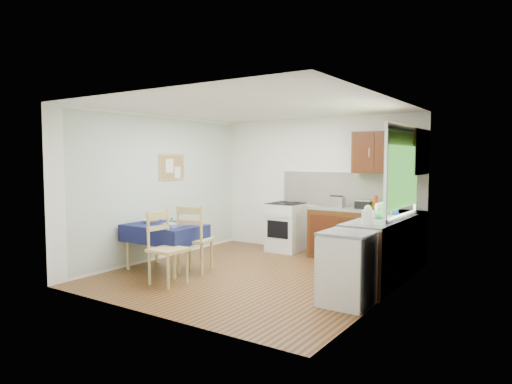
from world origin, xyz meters
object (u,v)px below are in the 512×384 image
Objects in this scene: sandwich_press at (364,204)px; kettle at (368,216)px; chair_far at (194,237)px; chair_near at (166,245)px; toaster at (337,202)px; dish_rack at (381,215)px; dining_table at (164,231)px.

kettle is at bearing -50.58° from sandwich_press.
chair_far reaches higher than chair_near.
toaster is 2.10m from kettle.
dish_rack reaches higher than chair_near.
chair_far is 4.05× the size of kettle.
chair_far is 3.94× the size of sandwich_press.
kettle reaches higher than toaster.
chair_near is at bearing -141.47° from dish_rack.
dish_rack reaches higher than sandwich_press.
toaster is 1.37m from dish_rack.
dining_table is 0.52m from chair_far.
sandwich_press reaches higher than dining_table.
chair_far is at bearing -153.07° from dish_rack.
toaster reaches higher than chair_far.
toaster is 0.61× the size of dish_rack.
toaster is 1.03× the size of sandwich_press.
chair_near is 3.13m from toaster.
kettle reaches higher than chair_far.
dining_table is 4.32× the size of toaster.
dining_table is 3.29m from dish_rack.
dining_table is at bearing -149.54° from toaster.
chair_far is 2.58m from toaster.
toaster is (1.89, 2.26, 0.38)m from dining_table.
dish_rack is at bearing 20.26° from dining_table.
chair_far is 1.03× the size of chair_near.
kettle reaches higher than chair_near.
dish_rack is (2.46, 1.28, 0.37)m from chair_far.
dish_rack is at bearing -58.11° from toaster.
kettle is (1.19, -1.73, 0.02)m from toaster.
kettle is at bearing 171.96° from chair_far.
sandwich_press reaches higher than chair_near.
kettle is at bearing -82.52° from dish_rack.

